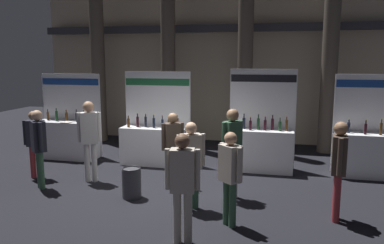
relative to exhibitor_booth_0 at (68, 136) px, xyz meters
name	(u,v)px	position (x,y,z in m)	size (l,w,h in m)	color
ground_plane	(166,190)	(3.47, -1.96, -0.62)	(24.00, 24.00, 0.00)	black
hall_colonnade	(211,41)	(3.47, 3.15, 2.73)	(11.73, 1.34, 6.78)	tan
exhibitor_booth_0	(68,136)	(0.00, 0.00, 0.00)	(1.78, 0.69, 2.35)	white
exhibitor_booth_1	(155,141)	(2.58, -0.05, -0.01)	(1.80, 0.66, 2.43)	white
exhibitor_booth_2	(261,145)	(5.34, 0.00, 0.01)	(1.65, 0.66, 2.51)	white
exhibitor_booth_3	(370,151)	(7.88, 0.06, 0.00)	(1.66, 0.66, 2.40)	white
trash_bin	(132,183)	(2.94, -2.55, -0.31)	(0.38, 0.38, 0.62)	#38383D
visitor_0	(182,179)	(4.42, -4.18, 0.39)	(0.52, 0.29, 1.69)	#ADA393
visitor_1	(89,134)	(1.64, -1.79, 0.48)	(0.50, 0.34, 1.84)	silver
visitor_2	(173,143)	(3.55, -1.68, 0.34)	(0.45, 0.37, 1.62)	#47382D
visitor_3	(232,146)	(4.89, -2.12, 0.45)	(0.38, 0.38, 1.81)	silver
visitor_4	(230,171)	(5.02, -3.40, 0.32)	(0.42, 0.41, 1.60)	#33563D
visitor_5	(339,162)	(6.78, -2.78, 0.41)	(0.27, 0.53, 1.73)	maroon
visitor_6	(39,142)	(0.82, -2.46, 0.40)	(0.43, 0.43, 1.70)	#33563D
visitor_7	(35,139)	(0.27, -1.83, 0.30)	(0.48, 0.30, 1.58)	maroon
visitor_8	(191,158)	(4.23, -2.84, 0.35)	(0.48, 0.39, 1.64)	#33563D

